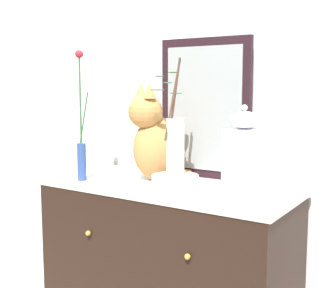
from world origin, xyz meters
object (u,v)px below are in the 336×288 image
object	(u,v)px
bowl_porcelain	(175,183)
jar_lidded_porcelain	(243,158)
cat_sitting	(155,139)
vase_slim_green	(81,143)
sideboard	(168,282)
mirror_leaning	(205,109)
vase_glass_clear	(175,142)

from	to	relation	value
bowl_porcelain	jar_lidded_porcelain	distance (m)	0.34
cat_sitting	vase_slim_green	xyz separation A→B (m)	(-0.28, -0.19, -0.02)
vase_slim_green	bowl_porcelain	distance (m)	0.50
jar_lidded_porcelain	vase_slim_green	bearing A→B (deg)	-177.26
jar_lidded_porcelain	bowl_porcelain	bearing A→B (deg)	176.77
sideboard	vase_slim_green	distance (m)	0.75
sideboard	cat_sitting	bearing A→B (deg)	156.06
vase_slim_green	bowl_porcelain	xyz separation A→B (m)	(0.47, 0.06, -0.14)
sideboard	vase_slim_green	size ratio (longest dim) A/B	1.92
cat_sitting	bowl_porcelain	xyz separation A→B (m)	(0.20, -0.14, -0.16)
mirror_leaning	vase_glass_clear	size ratio (longest dim) A/B	1.36
cat_sitting	vase_slim_green	bearing A→B (deg)	-145.37
sideboard	bowl_porcelain	bearing A→B (deg)	-43.96
mirror_leaning	cat_sitting	distance (m)	0.28
vase_slim_green	vase_glass_clear	bearing A→B (deg)	6.81
vase_slim_green	jar_lidded_porcelain	world-z (taller)	vase_slim_green
mirror_leaning	bowl_porcelain	world-z (taller)	mirror_leaning
mirror_leaning	jar_lidded_porcelain	xyz separation A→B (m)	(0.35, -0.33, -0.16)
sideboard	vase_slim_green	world-z (taller)	vase_slim_green
vase_glass_clear	jar_lidded_porcelain	xyz separation A→B (m)	(0.31, -0.02, -0.04)
mirror_leaning	cat_sitting	bearing A→B (deg)	-131.76
sideboard	bowl_porcelain	xyz separation A→B (m)	(0.10, -0.09, 0.49)
vase_slim_green	bowl_porcelain	bearing A→B (deg)	6.62
mirror_leaning	jar_lidded_porcelain	world-z (taller)	mirror_leaning
vase_glass_clear	jar_lidded_porcelain	size ratio (longest dim) A/B	1.32
bowl_porcelain	cat_sitting	bearing A→B (deg)	144.95
cat_sitting	vase_glass_clear	xyz separation A→B (m)	(0.19, -0.14, 0.01)
sideboard	jar_lidded_porcelain	bearing A→B (deg)	-15.23
bowl_porcelain	jar_lidded_porcelain	world-z (taller)	jar_lidded_porcelain
bowl_porcelain	vase_slim_green	bearing A→B (deg)	-173.38
bowl_porcelain	vase_glass_clear	distance (m)	0.17
vase_slim_green	cat_sitting	bearing A→B (deg)	34.63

